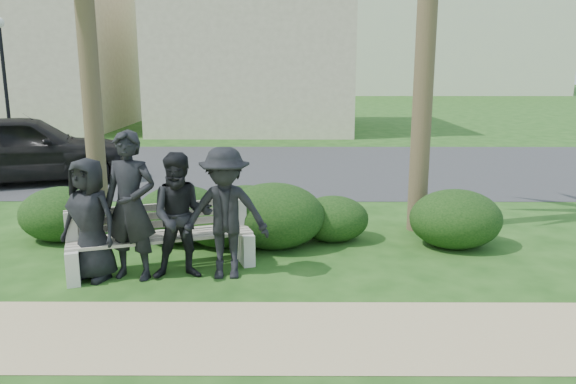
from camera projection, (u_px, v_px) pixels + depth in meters
name	position (u px, v px, depth m)	size (l,w,h in m)	color
ground	(247.00, 272.00, 7.54)	(160.00, 160.00, 0.00)	#1B4313
footpath	(234.00, 334.00, 5.78)	(30.00, 1.60, 0.01)	tan
asphalt_street	(269.00, 167.00, 15.35)	(160.00, 8.00, 0.01)	#2D2D30
stucco_bldg_left	(1.00, 44.00, 24.35)	(10.40, 8.40, 7.30)	#BFAE8F
stucco_bldg_right	(254.00, 44.00, 24.31)	(8.40, 8.40, 7.30)	#BFAE8F
street_lamp	(3.00, 59.00, 18.64)	(0.36, 0.36, 4.29)	black
park_bench	(163.00, 242.00, 7.56)	(2.60, 1.31, 0.85)	gray
man_a	(90.00, 219.00, 7.15)	(0.78, 0.51, 1.59)	black
man_b	(130.00, 206.00, 7.14)	(0.70, 0.46, 1.93)	black
man_c	(181.00, 216.00, 7.17)	(0.80, 0.63, 1.65)	black
man_d	(225.00, 213.00, 7.19)	(1.11, 0.64, 1.72)	black
hedge_a	(62.00, 212.00, 8.89)	(1.34, 1.11, 0.88)	black
hedge_b	(181.00, 212.00, 8.81)	(1.41, 1.16, 0.92)	black
hedge_c	(222.00, 221.00, 8.61)	(1.18, 0.97, 0.77)	black
hedge_d	(274.00, 214.00, 8.55)	(1.55, 1.28, 1.01)	black
hedge_e	(333.00, 217.00, 8.87)	(1.12, 0.93, 0.73)	black
hedge_f	(456.00, 217.00, 8.54)	(1.40, 1.16, 0.91)	black
hedge_extra	(246.00, 212.00, 8.81)	(1.41, 1.16, 0.92)	black
car_a	(23.00, 148.00, 13.17)	(1.93, 4.81, 1.64)	black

